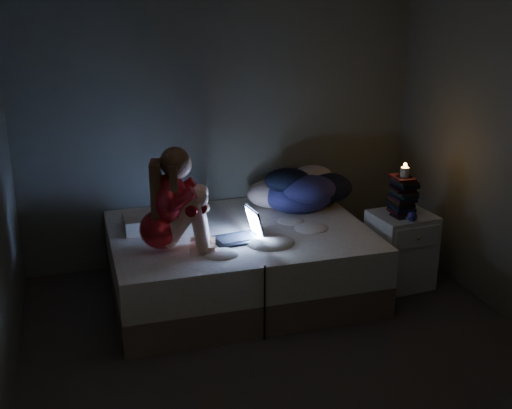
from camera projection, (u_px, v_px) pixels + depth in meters
name	position (u px, v px, depth m)	size (l,w,h in m)	color
floor	(290.00, 362.00, 4.36)	(3.60, 3.80, 0.02)	#312A28
wall_back	(222.00, 120.00, 5.67)	(3.60, 0.02, 2.60)	#575853
wall_front	(481.00, 330.00, 2.21)	(3.60, 0.02, 2.60)	#575853
bed	(239.00, 261.00, 5.25)	(2.06, 1.54, 0.57)	#B8B1A3
pillow	(150.00, 223.00, 5.13)	(0.41, 0.29, 0.12)	white
woman	(160.00, 200.00, 4.61)	(0.49, 0.32, 0.80)	#8C0300
laptop	(237.00, 225.00, 4.88)	(0.37, 0.26, 0.26)	black
clothes_pile	(299.00, 187.00, 5.57)	(0.67, 0.53, 0.40)	#1E204B
nightstand	(400.00, 250.00, 5.38)	(0.48, 0.43, 0.64)	silver
book_stack	(403.00, 194.00, 5.26)	(0.19, 0.25, 0.33)	black
candle	(405.00, 170.00, 5.19)	(0.07, 0.07, 0.08)	beige
phone	(396.00, 216.00, 5.21)	(0.07, 0.14, 0.01)	black
blue_orb	(410.00, 217.00, 5.10)	(0.08, 0.08, 0.08)	navy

